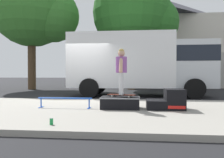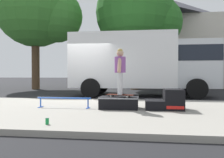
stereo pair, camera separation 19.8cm
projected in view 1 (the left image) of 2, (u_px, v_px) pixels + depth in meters
The scene contains 12 objects.
ground_plane at pixel (76, 100), 9.39m from camera, with size 140.00×140.00×0.00m, color black.
sidewalk_slab at pixel (48, 110), 6.40m from camera, with size 50.00×5.00×0.12m, color gray.
skate_box at pixel (120, 102), 6.35m from camera, with size 1.08×0.71×0.32m.
kicker_ramp at pixel (169, 101), 6.21m from camera, with size 1.01×0.70×0.55m.
grind_rail at pixel (65, 100), 6.46m from camera, with size 1.57×0.28×0.30m.
skateboard at pixel (121, 95), 6.33m from camera, with size 0.80×0.42×0.07m.
skater_kid at pixel (121, 68), 6.31m from camera, with size 0.31×0.66×1.28m.
soda_can at pixel (51, 121), 4.28m from camera, with size 0.07×0.07×0.13m.
box_truck at pixel (141, 62), 11.26m from camera, with size 6.91×2.63×3.05m.
street_tree_main at pixel (136, 16), 16.22m from camera, with size 6.13×5.57×8.24m.
street_tree_neighbour at pixel (36, 9), 16.33m from camera, with size 6.38×5.80×8.90m.
house_behind at pixel (164, 42), 21.94m from camera, with size 9.54×8.22×8.40m.
Camera 1 is at (2.45, -9.16, 1.07)m, focal length 36.33 mm.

